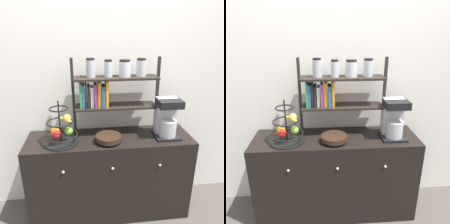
# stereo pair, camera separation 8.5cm
# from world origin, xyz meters

# --- Properties ---
(wall_back) EXTENTS (7.00, 0.05, 2.60)m
(wall_back) POSITION_xyz_m (0.00, 0.48, 1.30)
(wall_back) COLOR silver
(wall_back) RESTS_ON ground_plane
(sideboard) EXTENTS (1.49, 0.46, 0.82)m
(sideboard) POSITION_xyz_m (0.00, 0.22, 0.41)
(sideboard) COLOR black
(sideboard) RESTS_ON ground_plane
(coffee_maker) EXTENTS (0.22, 0.22, 0.35)m
(coffee_maker) POSITION_xyz_m (0.52, 0.20, 0.99)
(coffee_maker) COLOR black
(coffee_maker) RESTS_ON sideboard
(fruit_stand) EXTENTS (0.29, 0.29, 0.38)m
(fruit_stand) POSITION_xyz_m (-0.42, 0.16, 0.94)
(fruit_stand) COLOR black
(fruit_stand) RESTS_ON sideboard
(wooden_bowl) EXTENTS (0.22, 0.22, 0.06)m
(wooden_bowl) POSITION_xyz_m (-0.02, 0.14, 0.85)
(wooden_bowl) COLOR black
(wooden_bowl) RESTS_ON sideboard
(shelf_hutch) EXTENTS (0.78, 0.20, 0.70)m
(shelf_hutch) POSITION_xyz_m (0.00, 0.31, 1.26)
(shelf_hutch) COLOR black
(shelf_hutch) RESTS_ON sideboard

